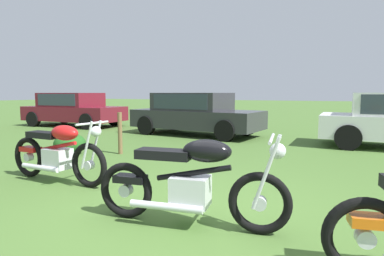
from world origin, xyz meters
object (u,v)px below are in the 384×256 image
motorcycle_red (57,153)px  fence_post_wooden (120,133)px  car_burgundy (73,108)px  car_charcoal (195,112)px  motorcycle_black (191,182)px  shrub_low (70,144)px

motorcycle_red → fence_post_wooden: bearing=106.4°
motorcycle_red → car_burgundy: 9.38m
car_charcoal → fence_post_wooden: car_charcoal is taller
motorcycle_black → fence_post_wooden: size_ratio=2.17×
motorcycle_black → car_burgundy: bearing=132.7°
car_charcoal → shrub_low: (-1.06, -4.47, -0.55)m
motorcycle_black → shrub_low: 4.97m
car_burgundy → fence_post_wooden: car_burgundy is taller
motorcycle_black → car_burgundy: size_ratio=0.49×
motorcycle_red → car_charcoal: (-0.61, 6.27, 0.32)m
car_charcoal → motorcycle_black: bearing=-58.8°
car_charcoal → motorcycle_red: bearing=-78.8°
shrub_low → motorcycle_black: bearing=-28.9°
motorcycle_black → car_charcoal: bearing=106.1°
shrub_low → car_burgundy: bearing=135.7°
fence_post_wooden → car_charcoal: bearing=89.4°
fence_post_wooden → shrub_low: fence_post_wooden is taller
motorcycle_red → car_burgundy: car_burgundy is taller
fence_post_wooden → shrub_low: 1.19m
car_burgundy → shrub_low: car_burgundy is taller
motorcycle_red → car_burgundy: (-6.62, 6.63, 0.32)m
motorcycle_black → shrub_low: size_ratio=2.90×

